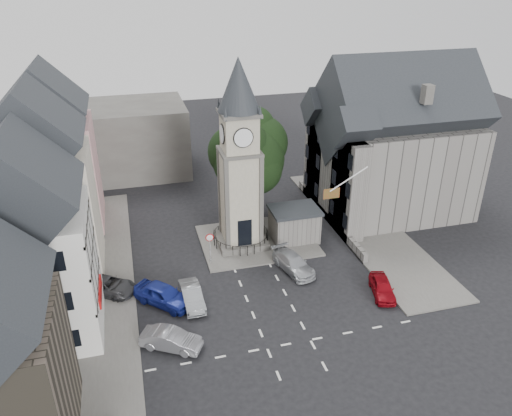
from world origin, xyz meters
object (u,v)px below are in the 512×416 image
object	(u,v)px
stone_shelter	(294,224)
car_east_red	(382,287)
pedestrian	(357,231)
clock_tower	(240,158)
car_west_blue	(163,295)

from	to	relation	value
stone_shelter	car_east_red	world-z (taller)	stone_shelter
stone_shelter	pedestrian	xyz separation A→B (m)	(5.54, -1.45, -0.71)
stone_shelter	clock_tower	bearing A→B (deg)	174.16
pedestrian	clock_tower	bearing A→B (deg)	-49.71
car_west_blue	stone_shelter	bearing A→B (deg)	-17.33
stone_shelter	car_east_red	xyz separation A→B (m)	(3.70, -9.64, -0.91)
clock_tower	stone_shelter	bearing A→B (deg)	-5.84
clock_tower	pedestrian	distance (m)	12.79
clock_tower	car_east_red	distance (m)	15.19
car_east_red	car_west_blue	bearing A→B (deg)	-176.44
car_west_blue	pedestrian	distance (m)	18.54
car_west_blue	car_east_red	size ratio (longest dim) A/B	1.24
stone_shelter	pedestrian	bearing A→B (deg)	-14.64
car_east_red	pedestrian	xyz separation A→B (m)	(1.84, 8.19, 0.21)
pedestrian	car_west_blue	bearing A→B (deg)	-23.27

